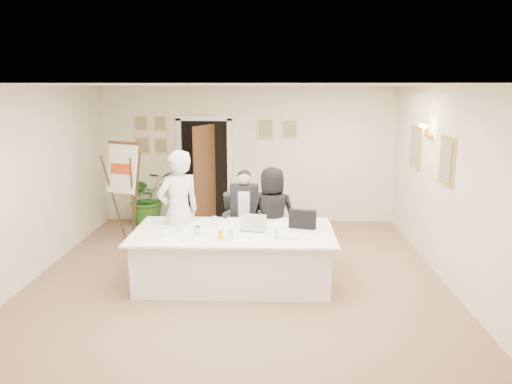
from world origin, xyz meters
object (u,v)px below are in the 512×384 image
object	(u,v)px
conference_table	(234,256)
standing_man	(179,212)
standing_woman	(272,216)
potted_palm	(148,197)
seated_man	(244,214)
laptop_bag	(303,219)
paper_stack	(288,236)
oj_glass	(221,235)
flip_chart	(127,196)
laptop	(254,220)
steel_jug	(197,230)

from	to	relation	value
conference_table	standing_man	bearing A→B (deg)	153.89
standing_woman	conference_table	bearing A→B (deg)	42.62
conference_table	potted_palm	bearing A→B (deg)	122.75
standing_woman	seated_man	bearing A→B (deg)	-46.85
laptop_bag	paper_stack	distance (m)	0.52
oj_glass	laptop_bag	bearing A→B (deg)	27.92
oj_glass	paper_stack	bearing A→B (deg)	8.68
flip_chart	oj_glass	bearing A→B (deg)	-50.77
standing_woman	laptop	xyz separation A→B (m)	(-0.27, -0.73, 0.13)
standing_man	laptop_bag	size ratio (longest dim) A/B	4.85
flip_chart	standing_woman	bearing A→B (deg)	-23.55
potted_palm	laptop	distance (m)	3.82
flip_chart	standing_man	distance (m)	1.99
paper_stack	standing_man	bearing A→B (deg)	156.38
steel_jug	conference_table	bearing A→B (deg)	20.71
paper_stack	steel_jug	world-z (taller)	steel_jug
flip_chart	paper_stack	world-z (taller)	flip_chart
potted_palm	paper_stack	size ratio (longest dim) A/B	4.02
oj_glass	steel_jug	bearing A→B (deg)	145.44
seated_man	potted_palm	size ratio (longest dim) A/B	1.34
conference_table	potted_palm	size ratio (longest dim) A/B	2.57
paper_stack	seated_man	bearing A→B (deg)	115.49
seated_man	laptop	xyz separation A→B (m)	(0.19, -1.04, 0.18)
standing_woman	potted_palm	world-z (taller)	standing_woman
conference_table	paper_stack	world-z (taller)	paper_stack
flip_chart	standing_man	world-z (taller)	standing_man
potted_palm	laptop_bag	bearing A→B (deg)	-44.58
flip_chart	standing_woman	size ratio (longest dim) A/B	1.14
paper_stack	oj_glass	distance (m)	0.91
standing_man	laptop	xyz separation A→B (m)	(1.13, -0.33, -0.02)
seated_man	oj_glass	size ratio (longest dim) A/B	11.35
potted_palm	steel_jug	world-z (taller)	potted_palm
conference_table	oj_glass	size ratio (longest dim) A/B	21.83
flip_chart	laptop_bag	bearing A→B (deg)	-30.32
seated_man	potted_palm	world-z (taller)	seated_man
laptop_bag	oj_glass	bearing A→B (deg)	-136.08
standing_man	steel_jug	size ratio (longest dim) A/B	17.03
standing_woman	laptop_bag	bearing A→B (deg)	110.61
oj_glass	laptop	bearing A→B (deg)	50.52
flip_chart	standing_man	bearing A→B (deg)	-51.38
conference_table	steel_jug	bearing A→B (deg)	-159.29
standing_man	flip_chart	bearing A→B (deg)	-87.85
steel_jug	standing_man	bearing A→B (deg)	121.19
potted_palm	oj_glass	size ratio (longest dim) A/B	8.48
potted_palm	steel_jug	distance (m)	3.64
flip_chart	potted_palm	xyz separation A→B (m)	(0.08, 1.15, -0.28)
potted_palm	paper_stack	bearing A→B (deg)	-50.89
laptop	steel_jug	distance (m)	0.82
seated_man	steel_jug	distance (m)	1.43
flip_chart	laptop_bag	size ratio (longest dim) A/B	4.63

